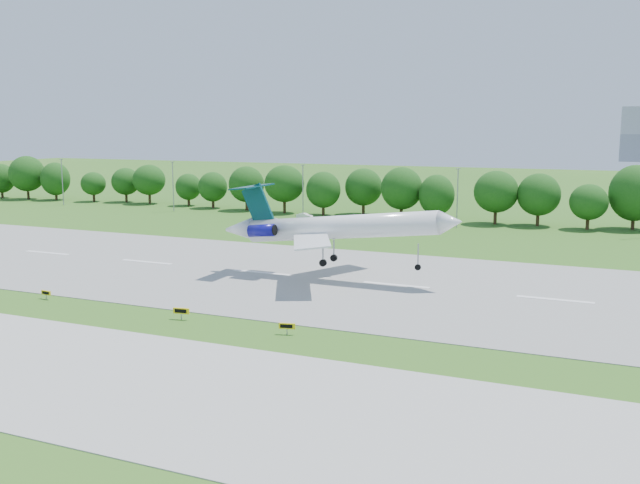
{
  "coord_description": "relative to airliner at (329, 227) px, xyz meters",
  "views": [
    {
      "loc": [
        47.48,
        -62.86,
        20.73
      ],
      "look_at": [
        12.15,
        18.0,
        6.33
      ],
      "focal_mm": 40.0,
      "sensor_mm": 36.0,
      "label": 1
    }
  ],
  "objects": [
    {
      "name": "tree_line",
      "position": [
        -10.46,
        67.03,
        -1.11
      ],
      "size": [
        288.4,
        8.4,
        10.4
      ],
      "color": "#382314",
      "rests_on": "ground"
    },
    {
      "name": "taxi_sign_right",
      "position": [
        6.3,
        -25.8,
        -6.42
      ],
      "size": [
        1.68,
        0.6,
        1.19
      ],
      "rotation": [
        0.0,
        0.0,
        0.25
      ],
      "color": "gray",
      "rests_on": "ground"
    },
    {
      "name": "light_poles",
      "position": [
        -12.96,
        57.03,
        -0.96
      ],
      "size": [
        175.9,
        0.25,
        12.19
      ],
      "color": "gray",
      "rests_on": "ground"
    },
    {
      "name": "runway",
      "position": [
        -10.46,
        0.03,
        -7.25
      ],
      "size": [
        400.0,
        45.0,
        0.08
      ],
      "primitive_type": "cube",
      "color": "gray",
      "rests_on": "ground"
    },
    {
      "name": "service_vehicle_b",
      "position": [
        -32.96,
        48.25,
        -6.73
      ],
      "size": [
        3.55,
        2.35,
        1.12
      ],
      "primitive_type": "imported",
      "rotation": [
        0.0,
        0.0,
        1.23
      ],
      "color": "silver",
      "rests_on": "ground"
    },
    {
      "name": "service_vehicle_a",
      "position": [
        -30.27,
        57.47,
        -6.67
      ],
      "size": [
        3.87,
        1.58,
        1.25
      ],
      "primitive_type": "imported",
      "rotation": [
        0.0,
        0.0,
        1.5
      ],
      "color": "white",
      "rests_on": "ground"
    },
    {
      "name": "airliner",
      "position": [
        0.0,
        0.0,
        0.0
      ],
      "size": [
        34.27,
        24.91,
        10.73
      ],
      "rotation": [
        0.0,
        -0.1,
        0.02
      ],
      "color": "white",
      "rests_on": "ground"
    },
    {
      "name": "taxi_sign_centre",
      "position": [
        -6.67,
        -25.34,
        -6.34
      ],
      "size": [
        1.85,
        0.49,
        1.29
      ],
      "rotation": [
        0.0,
        0.0,
        0.16
      ],
      "color": "gray",
      "rests_on": "ground"
    },
    {
      "name": "taxi_sign_left",
      "position": [
        -27.01,
        -24.14,
        -6.51
      ],
      "size": [
        1.51,
        0.32,
        1.06
      ],
      "rotation": [
        0.0,
        0.0,
        -0.09
      ],
      "color": "gray",
      "rests_on": "ground"
    },
    {
      "name": "taxiway",
      "position": [
        -10.46,
        -42.97,
        -7.25
      ],
      "size": [
        400.0,
        23.0,
        0.08
      ],
      "primitive_type": "cube",
      "color": "#ADADA8",
      "rests_on": "ground"
    },
    {
      "name": "ground",
      "position": [
        -10.46,
        -24.97,
        -7.29
      ],
      "size": [
        600.0,
        600.0,
        0.0
      ],
      "primitive_type": "plane",
      "color": "#265A17",
      "rests_on": "ground"
    }
  ]
}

